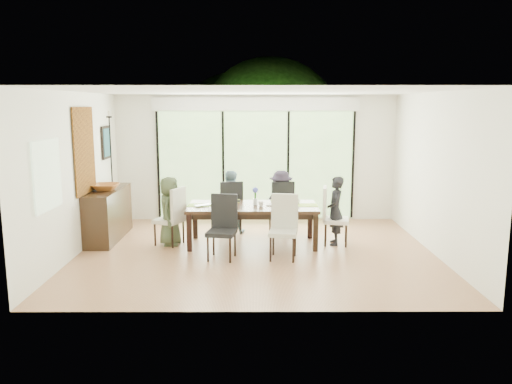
{
  "coord_description": "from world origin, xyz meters",
  "views": [
    {
      "loc": [
        -0.03,
        -8.22,
        2.48
      ],
      "look_at": [
        0.0,
        0.25,
        1.0
      ],
      "focal_mm": 35.0,
      "sensor_mm": 36.0,
      "label": 1
    }
  ],
  "objects_px": {
    "table_top": "(253,207)",
    "vase": "(255,202)",
    "sideboard": "(108,214)",
    "chair_near_left": "(221,228)",
    "chair_near_right": "(283,227)",
    "chair_far_left": "(230,206)",
    "person_left_end": "(170,211)",
    "chair_far_right": "(281,206)",
    "cup_a": "(214,201)",
    "cup_b": "(261,204)",
    "person_far_left": "(230,202)",
    "bowl": "(105,187)",
    "laptop": "(204,206)",
    "chair_left_end": "(169,216)",
    "person_far_right": "(281,202)",
    "person_right_end": "(335,211)",
    "cup_c": "(297,202)",
    "chair_right_end": "(336,216)"
  },
  "relations": [
    {
      "from": "person_right_end",
      "to": "cup_c",
      "type": "distance_m",
      "value": 0.7
    },
    {
      "from": "chair_far_left",
      "to": "person_left_end",
      "type": "relative_size",
      "value": 0.85
    },
    {
      "from": "chair_near_right",
      "to": "person_right_end",
      "type": "height_order",
      "value": "person_right_end"
    },
    {
      "from": "chair_near_left",
      "to": "chair_near_right",
      "type": "height_order",
      "value": "same"
    },
    {
      "from": "chair_near_right",
      "to": "person_left_end",
      "type": "distance_m",
      "value": 2.16
    },
    {
      "from": "person_far_left",
      "to": "laptop",
      "type": "distance_m",
      "value": 1.02
    },
    {
      "from": "cup_a",
      "to": "sideboard",
      "type": "bearing_deg",
      "value": 172.69
    },
    {
      "from": "table_top",
      "to": "vase",
      "type": "height_order",
      "value": "vase"
    },
    {
      "from": "chair_far_left",
      "to": "person_far_left",
      "type": "distance_m",
      "value": 0.09
    },
    {
      "from": "person_right_end",
      "to": "sideboard",
      "type": "xyz_separation_m",
      "value": [
        -4.18,
        0.41,
        -0.15
      ]
    },
    {
      "from": "table_top",
      "to": "vase",
      "type": "distance_m",
      "value": 0.11
    },
    {
      "from": "chair_far_left",
      "to": "chair_near_right",
      "type": "xyz_separation_m",
      "value": [
        0.95,
        -1.72,
        0.0
      ]
    },
    {
      "from": "chair_near_right",
      "to": "laptop",
      "type": "xyz_separation_m",
      "value": [
        -1.35,
        0.77,
        0.2
      ]
    },
    {
      "from": "chair_left_end",
      "to": "person_left_end",
      "type": "xyz_separation_m",
      "value": [
        0.02,
        0.0,
        0.09
      ]
    },
    {
      "from": "cup_a",
      "to": "cup_b",
      "type": "bearing_deg",
      "value": -16.39
    },
    {
      "from": "vase",
      "to": "bowl",
      "type": "relative_size",
      "value": 0.23
    },
    {
      "from": "vase",
      "to": "bowl",
      "type": "xyz_separation_m",
      "value": [
        -2.75,
        0.26,
        0.22
      ]
    },
    {
      "from": "chair_far_right",
      "to": "chair_near_right",
      "type": "relative_size",
      "value": 1.0
    },
    {
      "from": "table_top",
      "to": "laptop",
      "type": "height_order",
      "value": "laptop"
    },
    {
      "from": "cup_a",
      "to": "chair_left_end",
      "type": "bearing_deg",
      "value": -169.38
    },
    {
      "from": "chair_far_left",
      "to": "person_far_right",
      "type": "distance_m",
      "value": 1.0
    },
    {
      "from": "chair_right_end",
      "to": "laptop",
      "type": "relative_size",
      "value": 3.33
    },
    {
      "from": "person_far_left",
      "to": "person_left_end",
      "type": "bearing_deg",
      "value": 33.79
    },
    {
      "from": "vase",
      "to": "cup_b",
      "type": "relative_size",
      "value": 1.2
    },
    {
      "from": "chair_far_right",
      "to": "cup_c",
      "type": "xyz_separation_m",
      "value": [
        0.25,
        -0.75,
        0.24
      ]
    },
    {
      "from": "chair_far_left",
      "to": "vase",
      "type": "height_order",
      "value": "chair_far_left"
    },
    {
      "from": "chair_right_end",
      "to": "person_left_end",
      "type": "xyz_separation_m",
      "value": [
        -2.98,
        0.0,
        0.09
      ]
    },
    {
      "from": "chair_near_left",
      "to": "cup_c",
      "type": "bearing_deg",
      "value": 46.66
    },
    {
      "from": "cup_a",
      "to": "person_far_left",
      "type": "bearing_deg",
      "value": 69.81
    },
    {
      "from": "person_left_end",
      "to": "cup_c",
      "type": "bearing_deg",
      "value": -81.22
    },
    {
      "from": "person_far_right",
      "to": "chair_far_right",
      "type": "bearing_deg",
      "value": -97.14
    },
    {
      "from": "chair_left_end",
      "to": "cup_c",
      "type": "relative_size",
      "value": 8.87
    },
    {
      "from": "person_left_end",
      "to": "cup_c",
      "type": "distance_m",
      "value": 2.29
    },
    {
      "from": "table_top",
      "to": "sideboard",
      "type": "height_order",
      "value": "sideboard"
    },
    {
      "from": "sideboard",
      "to": "table_top",
      "type": "bearing_deg",
      "value": -8.56
    },
    {
      "from": "person_left_end",
      "to": "person_far_left",
      "type": "bearing_deg",
      "value": -44.87
    },
    {
      "from": "laptop",
      "to": "vase",
      "type": "bearing_deg",
      "value": -27.1
    },
    {
      "from": "table_top",
      "to": "chair_left_end",
      "type": "relative_size",
      "value": 2.18
    },
    {
      "from": "cup_b",
      "to": "bowl",
      "type": "distance_m",
      "value": 2.89
    },
    {
      "from": "person_far_left",
      "to": "chair_near_right",
      "type": "bearing_deg",
      "value": 114.13
    },
    {
      "from": "chair_right_end",
      "to": "person_far_right",
      "type": "distance_m",
      "value": 1.26
    },
    {
      "from": "chair_left_end",
      "to": "person_far_left",
      "type": "distance_m",
      "value": 1.34
    },
    {
      "from": "chair_near_right",
      "to": "person_left_end",
      "type": "height_order",
      "value": "person_left_end"
    },
    {
      "from": "chair_near_left",
      "to": "person_far_right",
      "type": "relative_size",
      "value": 0.85
    },
    {
      "from": "chair_near_left",
      "to": "cup_a",
      "type": "xyz_separation_m",
      "value": [
        -0.2,
        1.02,
        0.24
      ]
    },
    {
      "from": "cup_c",
      "to": "chair_far_right",
      "type": "bearing_deg",
      "value": 108.43
    },
    {
      "from": "chair_left_end",
      "to": "bowl",
      "type": "height_order",
      "value": "bowl"
    },
    {
      "from": "cup_b",
      "to": "person_left_end",
      "type": "bearing_deg",
      "value": 176.49
    },
    {
      "from": "vase",
      "to": "cup_c",
      "type": "distance_m",
      "value": 0.75
    },
    {
      "from": "vase",
      "to": "laptop",
      "type": "height_order",
      "value": "vase"
    }
  ]
}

